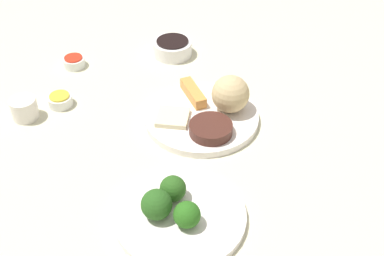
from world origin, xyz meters
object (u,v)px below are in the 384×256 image
main_plate (201,117)px  broccoli_plate (180,216)px  sauce_ramekin_hot_mustard (60,101)px  teacup (24,109)px  soy_sauce_bowl (173,48)px  sauce_ramekin_sweet_and_sour (74,62)px

main_plate → broccoli_plate: bearing=-67.6°
sauce_ramekin_hot_mustard → teacup: 0.08m
soy_sauce_bowl → teacup: bearing=-109.1°
soy_sauce_bowl → broccoli_plate: bearing=-56.0°
main_plate → soy_sauce_bowl: (-0.20, 0.20, 0.01)m
sauce_ramekin_hot_mustard → teacup: bearing=-115.1°
sauce_ramekin_hot_mustard → soy_sauce_bowl: bearing=72.4°
sauce_ramekin_hot_mustard → teacup: teacup is taller
broccoli_plate → teacup: bearing=171.4°
soy_sauce_bowl → teacup: teacup is taller
broccoli_plate → sauce_ramekin_sweet_and_sour: size_ratio=4.23×
soy_sauce_bowl → teacup: size_ratio=1.75×
sauce_ramekin_hot_mustard → sauce_ramekin_sweet_and_sour: same height
broccoli_plate → sauce_ramekin_sweet_and_sour: bearing=150.3°
soy_sauce_bowl → sauce_ramekin_sweet_and_sour: 0.26m
soy_sauce_bowl → teacup: 0.42m
teacup → main_plate: bearing=29.5°
sauce_ramekin_hot_mustard → teacup: size_ratio=0.95×
sauce_ramekin_hot_mustard → sauce_ramekin_sweet_and_sour: 0.16m
main_plate → sauce_ramekin_sweet_and_sour: bearing=176.6°
soy_sauce_bowl → sauce_ramekin_sweet_and_sour: size_ratio=1.84×
broccoli_plate → sauce_ramekin_sweet_and_sour: (-0.50, 0.28, 0.00)m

